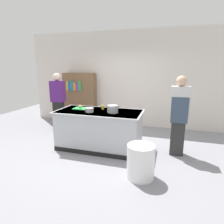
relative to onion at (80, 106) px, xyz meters
name	(u,v)px	position (x,y,z in m)	size (l,w,h in m)	color
ground_plane	(100,147)	(0.51, -0.08, -0.96)	(10.00, 10.00, 0.00)	gray
back_wall	(122,79)	(0.51, 2.02, 0.54)	(6.40, 0.12, 3.00)	silver
counter_island	(99,129)	(0.51, -0.08, -0.50)	(1.98, 0.98, 0.90)	#B7BABF
cutting_board	(82,109)	(0.04, 0.02, -0.05)	(0.40, 0.28, 0.02)	green
onion	(80,106)	(0.00, 0.00, 0.00)	(0.08, 0.08, 0.08)	tan
stock_pot	(113,109)	(0.86, -0.14, 0.02)	(0.31, 0.24, 0.17)	#B7BABF
mixing_bowl	(89,110)	(0.34, -0.25, -0.01)	(0.19, 0.19, 0.10)	#B7BABF
juice_cup	(103,107)	(0.53, 0.11, -0.01)	(0.07, 0.07, 0.10)	yellow
trash_bin	(141,162)	(1.64, -1.07, -0.66)	(0.48, 0.48, 0.60)	white
person_chef	(179,114)	(2.26, 0.08, -0.05)	(0.38, 0.25, 1.72)	#2E2E2E
person_guest	(58,101)	(-1.07, 0.74, -0.05)	(0.38, 0.24, 1.72)	black
bookshelf	(80,98)	(-0.86, 1.72, -0.11)	(1.10, 0.31, 1.70)	brown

